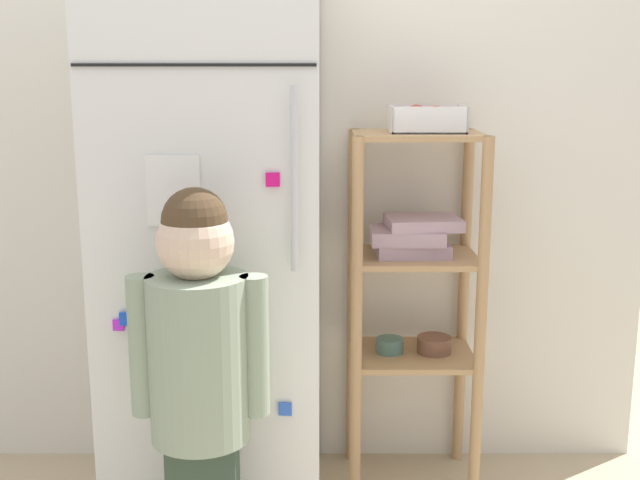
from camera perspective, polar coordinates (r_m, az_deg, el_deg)
The scene contains 5 objects.
kitchen_wall_back at distance 2.65m, azimuth -3.14°, elevation 7.07°, with size 2.51×0.03×2.26m, color silver.
refrigerator at distance 2.38m, azimuth -7.93°, elevation 0.33°, with size 0.63×0.63×1.76m.
child_standing at distance 2.01m, azimuth -9.05°, elevation -8.42°, with size 0.35×0.26×1.09m.
pantry_shelf_unit at distance 2.54m, azimuth 6.58°, elevation -2.39°, with size 0.42×0.33×1.18m.
fruit_bin at distance 2.46m, azimuth 7.54°, elevation 8.66°, with size 0.23×0.17×0.09m.
Camera 1 is at (0.13, -2.29, 1.36)m, focal length 43.90 mm.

